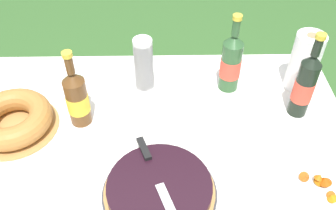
{
  "coord_description": "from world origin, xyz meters",
  "views": [
    {
      "loc": [
        0.11,
        -0.79,
        1.65
      ],
      "look_at": [
        0.13,
        0.17,
        0.73
      ],
      "focal_mm": 40.0,
      "sensor_mm": 36.0,
      "label": 1
    }
  ],
  "objects_px": {
    "juice_bottle_red": "(305,85)",
    "paper_towel_roll": "(304,62)",
    "bundt_cake": "(12,119)",
    "cup_stack": "(144,65)",
    "serving_knife": "(156,176)",
    "cider_bottle_amber": "(77,98)",
    "snack_plate_left": "(322,184)",
    "cider_bottle_green": "(231,63)",
    "berry_tart": "(160,191)"
  },
  "relations": [
    {
      "from": "bundt_cake",
      "to": "snack_plate_left",
      "type": "bearing_deg",
      "value": -14.67
    },
    {
      "from": "snack_plate_left",
      "to": "cider_bottle_green",
      "type": "bearing_deg",
      "value": 115.64
    },
    {
      "from": "bundt_cake",
      "to": "cup_stack",
      "type": "xyz_separation_m",
      "value": [
        0.46,
        0.21,
        0.07
      ]
    },
    {
      "from": "cup_stack",
      "to": "serving_knife",
      "type": "bearing_deg",
      "value": -84.19
    },
    {
      "from": "cup_stack",
      "to": "cider_bottle_amber",
      "type": "distance_m",
      "value": 0.28
    },
    {
      "from": "cider_bottle_amber",
      "to": "paper_towel_roll",
      "type": "distance_m",
      "value": 0.85
    },
    {
      "from": "serving_knife",
      "to": "bundt_cake",
      "type": "bearing_deg",
      "value": -137.85
    },
    {
      "from": "berry_tart",
      "to": "bundt_cake",
      "type": "relative_size",
      "value": 1.12
    },
    {
      "from": "cup_stack",
      "to": "snack_plate_left",
      "type": "relative_size",
      "value": 1.03
    },
    {
      "from": "cider_bottle_amber",
      "to": "juice_bottle_red",
      "type": "distance_m",
      "value": 0.79
    },
    {
      "from": "snack_plate_left",
      "to": "juice_bottle_red",
      "type": "bearing_deg",
      "value": 88.36
    },
    {
      "from": "serving_knife",
      "to": "cup_stack",
      "type": "bearing_deg",
      "value": 165.51
    },
    {
      "from": "berry_tart",
      "to": "paper_towel_roll",
      "type": "relative_size",
      "value": 1.45
    },
    {
      "from": "bundt_cake",
      "to": "cider_bottle_green",
      "type": "xyz_separation_m",
      "value": [
        0.79,
        0.21,
        0.08
      ]
    },
    {
      "from": "cider_bottle_amber",
      "to": "juice_bottle_red",
      "type": "height_order",
      "value": "juice_bottle_red"
    },
    {
      "from": "cider_bottle_amber",
      "to": "juice_bottle_red",
      "type": "bearing_deg",
      "value": 2.29
    },
    {
      "from": "juice_bottle_red",
      "to": "paper_towel_roll",
      "type": "relative_size",
      "value": 1.43
    },
    {
      "from": "serving_knife",
      "to": "cup_stack",
      "type": "xyz_separation_m",
      "value": [
        -0.05,
        0.47,
        0.05
      ]
    },
    {
      "from": "cup_stack",
      "to": "cider_bottle_green",
      "type": "relative_size",
      "value": 0.71
    },
    {
      "from": "juice_bottle_red",
      "to": "paper_towel_roll",
      "type": "distance_m",
      "value": 0.16
    },
    {
      "from": "bundt_cake",
      "to": "cider_bottle_amber",
      "type": "distance_m",
      "value": 0.24
    },
    {
      "from": "cup_stack",
      "to": "juice_bottle_red",
      "type": "distance_m",
      "value": 0.58
    },
    {
      "from": "berry_tart",
      "to": "serving_knife",
      "type": "xyz_separation_m",
      "value": [
        -0.01,
        0.03,
        0.04
      ]
    },
    {
      "from": "berry_tart",
      "to": "cider_bottle_amber",
      "type": "bearing_deg",
      "value": 131.23
    },
    {
      "from": "cup_stack",
      "to": "cider_bottle_amber",
      "type": "xyz_separation_m",
      "value": [
        -0.22,
        -0.18,
        -0.0
      ]
    },
    {
      "from": "cider_bottle_green",
      "to": "juice_bottle_red",
      "type": "relative_size",
      "value": 0.95
    },
    {
      "from": "cup_stack",
      "to": "juice_bottle_red",
      "type": "height_order",
      "value": "juice_bottle_red"
    },
    {
      "from": "serving_knife",
      "to": "juice_bottle_red",
      "type": "xyz_separation_m",
      "value": [
        0.52,
        0.33,
        0.07
      ]
    },
    {
      "from": "cup_stack",
      "to": "cider_bottle_green",
      "type": "distance_m",
      "value": 0.33
    },
    {
      "from": "berry_tart",
      "to": "bundt_cake",
      "type": "xyz_separation_m",
      "value": [
        -0.51,
        0.29,
        0.01
      ]
    },
    {
      "from": "cider_bottle_amber",
      "to": "snack_plate_left",
      "type": "bearing_deg",
      "value": -20.79
    },
    {
      "from": "cup_stack",
      "to": "juice_bottle_red",
      "type": "bearing_deg",
      "value": -14.28
    },
    {
      "from": "berry_tart",
      "to": "juice_bottle_red",
      "type": "relative_size",
      "value": 1.02
    },
    {
      "from": "paper_towel_roll",
      "to": "berry_tart",
      "type": "bearing_deg",
      "value": -137.71
    },
    {
      "from": "cup_stack",
      "to": "cider_bottle_green",
      "type": "height_order",
      "value": "cider_bottle_green"
    },
    {
      "from": "serving_knife",
      "to": "cider_bottle_amber",
      "type": "height_order",
      "value": "cider_bottle_amber"
    },
    {
      "from": "serving_knife",
      "to": "bundt_cake",
      "type": "relative_size",
      "value": 1.17
    },
    {
      "from": "juice_bottle_red",
      "to": "snack_plate_left",
      "type": "xyz_separation_m",
      "value": [
        -0.01,
        -0.33,
        -0.12
      ]
    },
    {
      "from": "serving_knife",
      "to": "cup_stack",
      "type": "relative_size",
      "value": 1.58
    },
    {
      "from": "bundt_cake",
      "to": "cider_bottle_amber",
      "type": "xyz_separation_m",
      "value": [
        0.23,
        0.03,
        0.07
      ]
    },
    {
      "from": "cider_bottle_green",
      "to": "cider_bottle_amber",
      "type": "height_order",
      "value": "cider_bottle_green"
    },
    {
      "from": "berry_tart",
      "to": "cider_bottle_green",
      "type": "relative_size",
      "value": 1.07
    },
    {
      "from": "cider_bottle_green",
      "to": "cider_bottle_amber",
      "type": "bearing_deg",
      "value": -162.29
    },
    {
      "from": "cider_bottle_green",
      "to": "snack_plate_left",
      "type": "distance_m",
      "value": 0.54
    },
    {
      "from": "serving_knife",
      "to": "berry_tart",
      "type": "bearing_deg",
      "value": -0.0
    },
    {
      "from": "paper_towel_roll",
      "to": "serving_knife",
      "type": "bearing_deg",
      "value": -139.83
    },
    {
      "from": "juice_bottle_red",
      "to": "snack_plate_left",
      "type": "relative_size",
      "value": 1.52
    },
    {
      "from": "serving_knife",
      "to": "paper_towel_roll",
      "type": "xyz_separation_m",
      "value": [
        0.56,
        0.47,
        0.05
      ]
    },
    {
      "from": "cup_stack",
      "to": "paper_towel_roll",
      "type": "xyz_separation_m",
      "value": [
        0.61,
        0.0,
        0.0
      ]
    },
    {
      "from": "berry_tart",
      "to": "snack_plate_left",
      "type": "height_order",
      "value": "berry_tart"
    }
  ]
}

